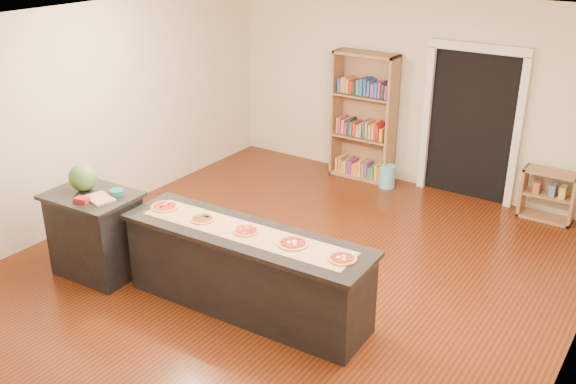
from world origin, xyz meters
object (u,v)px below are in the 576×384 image
Objects in this scene: side_counter at (96,234)px; watermelon at (83,177)px; waste_bin at (387,176)px; kitchen_island at (246,271)px; low_shelf at (548,195)px; bookshelf at (363,117)px.

watermelon is (-0.14, 0.04, 0.64)m from side_counter.
side_counter is at bearing -111.55° from waste_bin.
low_shelf is (2.03, 3.95, -0.10)m from kitchen_island.
bookshelf is 2.85m from low_shelf.
kitchen_island is 2.12m from watermelon.
bookshelf is 2.81× the size of low_shelf.
kitchen_island is 7.75× the size of waste_bin.
bookshelf reaches higher than watermelon.
bookshelf is at bearing -179.49° from low_shelf.
low_shelf is at bearing 60.63° from kitchen_island.
waste_bin is (1.62, 4.11, -0.32)m from side_counter.
low_shelf is at bearing 45.50° from side_counter.
side_counter is 4.44m from bookshelf.
side_counter is 4.43m from waste_bin.
waste_bin is (-2.25, -0.18, -0.17)m from low_shelf.
watermelon reaches higher than low_shelf.
watermelon is at bearing 163.32° from side_counter.
bookshelf is at bearing 73.15° from side_counter.
bookshelf is 6.32× the size of watermelon.
waste_bin is at bearing 66.03° from side_counter.
kitchen_island reaches higher than low_shelf.
waste_bin is 4.54m from watermelon.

